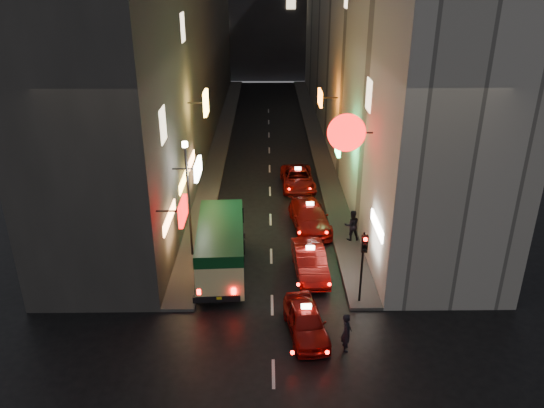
{
  "coord_description": "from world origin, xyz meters",
  "views": [
    {
      "loc": [
        -0.22,
        -11.73,
        14.08
      ],
      "look_at": [
        0.04,
        13.0,
        3.06
      ],
      "focal_mm": 35.0,
      "sensor_mm": 36.0,
      "label": 1
    }
  ],
  "objects_px": {
    "pedestrian_crossing": "(347,330)",
    "traffic_light": "(364,253)",
    "minibus": "(221,243)",
    "lamp_post": "(188,192)",
    "taxi_near": "(306,319)"
  },
  "relations": [
    {
      "from": "taxi_near",
      "to": "minibus",
      "type": "bearing_deg",
      "value": 128.35
    },
    {
      "from": "taxi_near",
      "to": "lamp_post",
      "type": "distance_m",
      "value": 9.13
    },
    {
      "from": "taxi_near",
      "to": "lamp_post",
      "type": "relative_size",
      "value": 0.79
    },
    {
      "from": "minibus",
      "to": "taxi_near",
      "type": "distance_m",
      "value": 6.31
    },
    {
      "from": "minibus",
      "to": "lamp_post",
      "type": "height_order",
      "value": "lamp_post"
    },
    {
      "from": "taxi_near",
      "to": "pedestrian_crossing",
      "type": "relative_size",
      "value": 2.58
    },
    {
      "from": "pedestrian_crossing",
      "to": "traffic_light",
      "type": "xyz_separation_m",
      "value": [
        1.07,
        3.08,
        1.73
      ]
    },
    {
      "from": "minibus",
      "to": "taxi_near",
      "type": "xyz_separation_m",
      "value": [
        3.87,
        -4.9,
        -0.95
      ]
    },
    {
      "from": "pedestrian_crossing",
      "to": "lamp_post",
      "type": "relative_size",
      "value": 0.31
    },
    {
      "from": "minibus",
      "to": "traffic_light",
      "type": "bearing_deg",
      "value": -23.64
    },
    {
      "from": "minibus",
      "to": "taxi_near",
      "type": "height_order",
      "value": "minibus"
    },
    {
      "from": "pedestrian_crossing",
      "to": "lamp_post",
      "type": "bearing_deg",
      "value": 46.37
    },
    {
      "from": "lamp_post",
      "to": "pedestrian_crossing",
      "type": "bearing_deg",
      "value": -46.84
    },
    {
      "from": "traffic_light",
      "to": "lamp_post",
      "type": "xyz_separation_m",
      "value": [
        -8.2,
        4.53,
        1.04
      ]
    },
    {
      "from": "minibus",
      "to": "traffic_light",
      "type": "relative_size",
      "value": 1.82
    }
  ]
}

